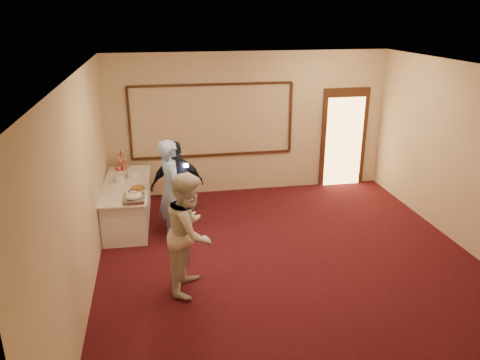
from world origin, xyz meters
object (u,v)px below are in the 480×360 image
at_px(guest, 177,185).
at_px(cupcake_stand, 121,162).
at_px(buffet_table, 128,203).
at_px(tart, 138,189).
at_px(woman, 190,232).
at_px(pavlova_tray, 134,197).
at_px(man, 171,190).
at_px(plate_stack_b, 132,173).
at_px(plate_stack_a, 119,178).

bearing_deg(guest, cupcake_stand, -58.07).
xyz_separation_m(buffet_table, tart, (0.22, -0.35, 0.41)).
bearing_deg(cupcake_stand, woman, -71.80).
relative_size(tart, woman, 0.16).
bearing_deg(woman, pavlova_tray, 45.73).
relative_size(buffet_table, man, 1.22).
bearing_deg(pavlova_tray, woman, -62.57).
bearing_deg(tart, man, -37.55).
relative_size(tart, man, 0.16).
bearing_deg(buffet_table, pavlova_tray, -78.72).
xyz_separation_m(buffet_table, man, (0.80, -0.80, 0.50)).
bearing_deg(plate_stack_b, buffet_table, -107.50).
distance_m(plate_stack_b, guest, 1.08).
xyz_separation_m(buffet_table, pavlova_tray, (0.17, -0.86, 0.46)).
distance_m(plate_stack_a, guest, 1.14).
relative_size(pavlova_tray, woman, 0.28).
height_order(buffet_table, plate_stack_a, plate_stack_a).
bearing_deg(pavlova_tray, plate_stack_b, 92.86).
bearing_deg(tart, woman, -69.86).
bearing_deg(tart, plate_stack_a, 126.06).
bearing_deg(man, tart, 37.52).
height_order(pavlova_tray, man, man).
height_order(tart, woman, woman).
relative_size(plate_stack_a, plate_stack_b, 0.95).
distance_m(pavlova_tray, plate_stack_b, 1.21).
bearing_deg(plate_stack_a, man, -44.82).
height_order(plate_stack_b, man, man).
height_order(pavlova_tray, cupcake_stand, cupcake_stand).
bearing_deg(woman, plate_stack_a, 41.75).
bearing_deg(plate_stack_b, man, -59.05).
xyz_separation_m(pavlova_tray, woman, (0.81, -1.55, 0.02)).
distance_m(buffet_table, plate_stack_a, 0.49).
bearing_deg(woman, plate_stack_b, 35.73).
height_order(cupcake_stand, plate_stack_a, cupcake_stand).
relative_size(pavlova_tray, man, 0.27).
bearing_deg(plate_stack_b, pavlova_tray, -87.14).
distance_m(cupcake_stand, plate_stack_a, 0.80).
bearing_deg(plate_stack_b, tart, -80.91).
bearing_deg(man, buffet_table, 30.14).
distance_m(tart, guest, 0.70).
distance_m(woman, guest, 2.05).
xyz_separation_m(pavlova_tray, man, (0.63, 0.06, 0.05)).
bearing_deg(plate_stack_b, guest, -41.32).
height_order(cupcake_stand, tart, cupcake_stand).
relative_size(man, woman, 1.03).
distance_m(plate_stack_b, tart, 0.72).
bearing_deg(pavlova_tray, tart, 84.00).
distance_m(buffet_table, plate_stack_b, 0.59).
xyz_separation_m(buffet_table, woman, (0.98, -2.41, 0.48)).
height_order(man, woman, man).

